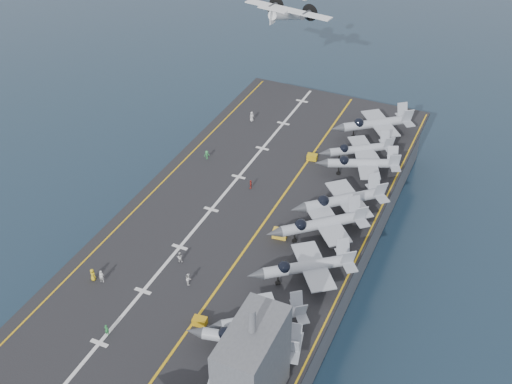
% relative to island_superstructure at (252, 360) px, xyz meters
% --- Properties ---
extents(ground, '(500.00, 500.00, 0.00)m').
position_rel_island_superstructure_xyz_m(ground, '(-15.00, 30.00, -17.90)').
color(ground, '#142135').
rests_on(ground, ground).
extents(hull, '(36.00, 90.00, 10.00)m').
position_rel_island_superstructure_xyz_m(hull, '(-15.00, 30.00, -12.90)').
color(hull, '#56595E').
rests_on(hull, ground).
extents(flight_deck, '(38.00, 92.00, 0.40)m').
position_rel_island_superstructure_xyz_m(flight_deck, '(-15.00, 30.00, -7.70)').
color(flight_deck, black).
rests_on(flight_deck, hull).
extents(foul_line, '(0.35, 90.00, 0.02)m').
position_rel_island_superstructure_xyz_m(foul_line, '(-12.00, 30.00, -7.48)').
color(foul_line, gold).
rests_on(foul_line, flight_deck).
extents(landing_centerline, '(0.50, 90.00, 0.02)m').
position_rel_island_superstructure_xyz_m(landing_centerline, '(-21.00, 30.00, -7.48)').
color(landing_centerline, silver).
rests_on(landing_centerline, flight_deck).
extents(deck_edge_port, '(0.25, 90.00, 0.02)m').
position_rel_island_superstructure_xyz_m(deck_edge_port, '(-32.00, 30.00, -7.48)').
color(deck_edge_port, gold).
rests_on(deck_edge_port, flight_deck).
extents(deck_edge_stbd, '(0.25, 90.00, 0.02)m').
position_rel_island_superstructure_xyz_m(deck_edge_stbd, '(3.50, 30.00, -7.48)').
color(deck_edge_stbd, gold).
rests_on(deck_edge_stbd, flight_deck).
extents(island_superstructure, '(5.00, 10.00, 15.00)m').
position_rel_island_superstructure_xyz_m(island_superstructure, '(0.00, 0.00, 0.00)').
color(island_superstructure, '#56595E').
rests_on(island_superstructure, flight_deck).
extents(fighter_jet_1, '(16.00, 12.45, 4.94)m').
position_rel_island_superstructure_xyz_m(fighter_jet_1, '(-3.18, 6.39, -5.03)').
color(fighter_jet_1, '#9CA3AD').
rests_on(fighter_jet_1, flight_deck).
extents(fighter_jet_2, '(15.29, 14.54, 4.43)m').
position_rel_island_superstructure_xyz_m(fighter_jet_2, '(-3.38, 10.54, -5.29)').
color(fighter_jet_2, gray).
rests_on(fighter_jet_2, flight_deck).
extents(fighter_jet_3, '(17.92, 17.03, 5.19)m').
position_rel_island_superstructure_xyz_m(fighter_jet_3, '(-1.55, 21.37, -4.90)').
color(fighter_jet_3, '#8E969E').
rests_on(fighter_jet_3, flight_deck).
extents(fighter_jet_4, '(18.32, 17.89, 5.34)m').
position_rel_island_superstructure_xyz_m(fighter_jet_4, '(-2.83, 30.91, -4.83)').
color(fighter_jet_4, gray).
rests_on(fighter_jet_4, flight_deck).
extents(fighter_jet_5, '(18.44, 18.09, 5.39)m').
position_rel_island_superstructure_xyz_m(fighter_jet_5, '(-1.76, 37.86, -4.81)').
color(fighter_jet_5, '#99A2AA').
rests_on(fighter_jet_5, flight_deck).
extents(fighter_jet_6, '(16.82, 14.41, 4.93)m').
position_rel_island_superstructure_xyz_m(fighter_jet_6, '(-2.17, 49.36, -5.03)').
color(fighter_jet_6, gray).
rests_on(fighter_jet_6, flight_deck).
extents(fighter_jet_7, '(16.12, 15.14, 4.66)m').
position_rel_island_superstructure_xyz_m(fighter_jet_7, '(-3.90, 53.71, -5.17)').
color(fighter_jet_7, gray).
rests_on(fighter_jet_7, flight_deck).
extents(fighter_jet_8, '(18.60, 17.75, 5.39)m').
position_rel_island_superstructure_xyz_m(fighter_jet_8, '(-3.70, 63.02, -4.80)').
color(fighter_jet_8, gray).
rests_on(fighter_jet_8, flight_deck).
extents(tow_cart_a, '(1.92, 1.38, 1.07)m').
position_rel_island_superstructure_xyz_m(tow_cart_a, '(-11.08, 7.97, -6.96)').
color(tow_cart_a, '#C39012').
rests_on(tow_cart_a, flight_deck).
extents(tow_cart_b, '(2.32, 1.67, 1.29)m').
position_rel_island_superstructure_xyz_m(tow_cart_b, '(-8.46, 28.28, -6.85)').
color(tow_cart_b, yellow).
rests_on(tow_cart_b, flight_deck).
extents(tow_cart_c, '(1.88, 1.34, 1.06)m').
position_rel_island_superstructure_xyz_m(tow_cart_c, '(-11.49, 50.28, -6.97)').
color(tow_cart_c, gold).
rests_on(tow_cart_c, flight_deck).
extents(crew_0, '(1.30, 1.00, 1.95)m').
position_rel_island_superstructure_xyz_m(crew_0, '(-28.42, 9.04, -6.53)').
color(crew_0, gold).
rests_on(crew_0, flight_deck).
extents(crew_1, '(1.28, 1.00, 1.90)m').
position_rel_island_superstructure_xyz_m(crew_1, '(-27.13, 9.28, -6.55)').
color(crew_1, silver).
rests_on(crew_1, flight_deck).
extents(crew_2, '(1.19, 0.97, 1.73)m').
position_rel_island_superstructure_xyz_m(crew_2, '(-19.38, 17.29, -6.64)').
color(crew_2, silver).
rests_on(crew_2, flight_deck).
extents(crew_3, '(1.14, 1.16, 1.63)m').
position_rel_island_superstructure_xyz_m(crew_3, '(-28.57, 42.81, -6.69)').
color(crew_3, green).
rests_on(crew_3, flight_deck).
extents(crew_4, '(0.91, 1.12, 1.62)m').
position_rel_island_superstructure_xyz_m(crew_4, '(-17.71, 37.84, -6.69)').
color(crew_4, '#AF2A20').
rests_on(crew_4, flight_deck).
extents(crew_5, '(1.22, 1.40, 1.95)m').
position_rel_island_superstructure_xyz_m(crew_5, '(-26.98, 58.41, -6.52)').
color(crew_5, silver).
rests_on(crew_5, flight_deck).
extents(crew_6, '(1.10, 0.80, 1.71)m').
position_rel_island_superstructure_xyz_m(crew_6, '(-20.91, 1.63, -6.65)').
color(crew_6, '#277F3B').
rests_on(crew_6, flight_deck).
extents(crew_7, '(1.28, 1.32, 1.85)m').
position_rel_island_superstructure_xyz_m(crew_7, '(-16.03, 13.88, -6.58)').
color(crew_7, white).
rests_on(crew_7, flight_deck).
extents(transport_plane, '(22.71, 17.19, 4.91)m').
position_rel_island_superstructure_xyz_m(transport_plane, '(-30.84, 85.46, 3.84)').
color(transport_plane, silver).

